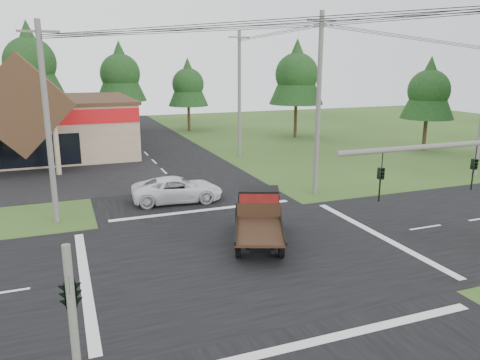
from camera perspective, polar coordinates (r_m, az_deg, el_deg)
name	(u,v)px	position (r m, az deg, el deg)	size (l,w,h in m)	color
ground	(248,255)	(21.25, 1.04, -9.15)	(120.00, 120.00, 0.00)	#2E4B1B
road_ns	(248,255)	(21.24, 1.04, -9.12)	(12.00, 120.00, 0.02)	black
road_ew	(248,255)	(21.24, 1.04, -9.12)	(120.00, 12.00, 0.02)	black
traffic_signal_corner	(69,277)	(11.80, -20.13, -11.08)	(0.53, 2.48, 4.40)	#595651
utility_pole_nw	(47,123)	(26.27, -22.43, 6.47)	(2.00, 0.30, 10.50)	#595651
utility_pole_ne	(318,104)	(30.38, 9.54, 9.17)	(2.00, 0.30, 11.50)	#595651
utility_pole_n	(239,93)	(43.02, -0.08, 10.53)	(2.00, 0.30, 11.20)	#595651
tree_row_c	(29,60)	(59.15, -24.28, 13.18)	(7.28, 7.28, 13.13)	#332316
tree_row_d	(120,72)	(60.55, -14.42, 12.67)	(6.16, 6.16, 11.11)	#332316
tree_row_e	(188,83)	(60.13, -6.36, 11.72)	(5.04, 5.04, 9.09)	#332316
tree_side_ne	(297,72)	(54.38, 6.93, 12.89)	(6.16, 6.16, 11.11)	#332316
tree_side_e_near	(429,88)	(49.21, 22.05, 10.31)	(5.04, 5.04, 9.09)	#332316
antique_flatbed_truck	(259,219)	(22.22, 2.33, -4.74)	(2.22, 5.82, 2.43)	#5F0E0D
white_pickup	(177,189)	(29.24, -7.64, -1.14)	(2.56, 5.56, 1.55)	white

